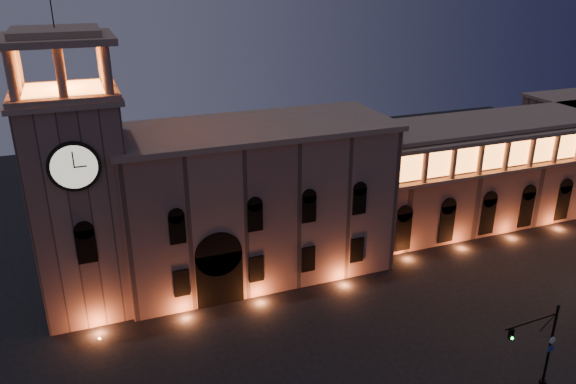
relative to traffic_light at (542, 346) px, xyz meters
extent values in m
plane|color=black|center=(-13.82, 5.91, -4.17)|extent=(160.00, 160.00, 0.00)
cube|color=#846256|center=(-15.82, 27.91, 4.33)|extent=(30.00, 12.00, 17.00)
cube|color=gray|center=(-15.82, 27.91, 13.13)|extent=(30.80, 12.80, 0.60)
cube|color=black|center=(-21.82, 22.51, -1.17)|extent=(5.00, 1.40, 6.00)
cylinder|color=black|center=(-21.82, 22.51, 1.83)|extent=(5.00, 1.40, 5.00)
cube|color=orange|center=(-21.82, 22.31, -1.37)|extent=(4.20, 0.20, 5.00)
cube|color=#846256|center=(-34.32, 26.91, 6.83)|extent=(9.00, 9.00, 22.00)
cube|color=gray|center=(-34.32, 26.91, 18.08)|extent=(9.80, 9.80, 0.50)
cylinder|color=black|center=(-34.32, 22.23, 12.83)|extent=(4.60, 0.35, 4.60)
cylinder|color=beige|center=(-34.32, 22.09, 12.83)|extent=(4.00, 0.12, 4.00)
cube|color=gray|center=(-34.32, 26.91, 18.58)|extent=(9.40, 9.40, 0.50)
cube|color=orange|center=(-34.32, 26.91, 18.88)|extent=(6.80, 6.80, 0.15)
cylinder|color=gray|center=(-38.12, 23.11, 20.93)|extent=(0.76, 0.76, 4.20)
cylinder|color=gray|center=(-34.32, 23.11, 20.93)|extent=(0.76, 0.76, 4.20)
cylinder|color=gray|center=(-30.52, 23.11, 20.93)|extent=(0.76, 0.76, 4.20)
cylinder|color=gray|center=(-38.12, 30.71, 20.93)|extent=(0.76, 0.76, 4.20)
cylinder|color=gray|center=(-34.32, 30.71, 20.93)|extent=(0.76, 0.76, 4.20)
cylinder|color=gray|center=(-30.52, 30.71, 20.93)|extent=(0.76, 0.76, 4.20)
cylinder|color=gray|center=(-38.12, 26.91, 20.93)|extent=(0.76, 0.76, 4.20)
cylinder|color=gray|center=(-30.52, 26.91, 20.93)|extent=(0.76, 0.76, 4.20)
cube|color=gray|center=(-34.32, 26.91, 23.33)|extent=(9.80, 9.80, 0.60)
cube|color=gray|center=(-34.32, 26.91, 23.93)|extent=(7.50, 7.50, 0.60)
cylinder|color=black|center=(-34.32, 26.91, 26.23)|extent=(0.10, 0.10, 4.00)
cube|color=#7F5D51|center=(18.18, 29.91, 2.83)|extent=(40.00, 10.00, 14.00)
cube|color=gray|center=(18.18, 29.91, 10.08)|extent=(40.60, 10.60, 0.50)
cube|color=gray|center=(18.18, 24.41, 5.13)|extent=(40.00, 1.20, 0.40)
cube|color=gray|center=(18.18, 24.41, 9.43)|extent=(40.00, 1.40, 0.50)
cube|color=orange|center=(18.18, 24.96, 7.33)|extent=(38.00, 0.15, 3.60)
cylinder|color=gray|center=(0.18, 24.41, 7.33)|extent=(0.70, 0.70, 4.00)
cylinder|color=gray|center=(4.18, 24.41, 7.33)|extent=(0.70, 0.70, 4.00)
cylinder|color=gray|center=(8.18, 24.41, 7.33)|extent=(0.70, 0.70, 4.00)
cylinder|color=gray|center=(12.18, 24.41, 7.33)|extent=(0.70, 0.70, 4.00)
cylinder|color=gray|center=(16.18, 24.41, 7.33)|extent=(0.70, 0.70, 4.00)
cylinder|color=gray|center=(20.18, 24.41, 7.33)|extent=(0.70, 0.70, 4.00)
cylinder|color=gray|center=(24.18, 24.41, 7.33)|extent=(0.70, 0.70, 4.00)
cylinder|color=black|center=(0.97, 0.06, -0.33)|extent=(0.22, 0.22, 7.67)
cylinder|color=black|center=(0.97, 0.06, -4.00)|extent=(0.61, 0.61, 0.33)
sphere|color=black|center=(0.97, 0.06, 3.62)|extent=(0.31, 0.31, 0.31)
cylinder|color=black|center=(-1.76, -0.09, 2.96)|extent=(5.48, 0.44, 0.13)
cube|color=black|center=(-3.84, -0.21, 2.41)|extent=(0.35, 0.32, 0.93)
cylinder|color=#0CE53F|center=(-3.83, -0.38, 2.10)|extent=(0.20, 0.10, 0.20)
cylinder|color=silver|center=(0.93, -0.09, 0.44)|extent=(0.66, 0.08, 0.66)
cylinder|color=navy|center=(0.93, -0.09, -0.44)|extent=(0.66, 0.08, 0.66)
camera|label=1|loc=(-33.43, -28.24, 29.23)|focal=35.00mm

